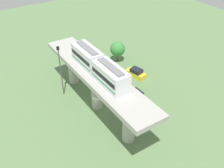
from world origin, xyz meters
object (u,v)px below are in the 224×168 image
Objects in this scene: parked_car_yellow at (136,73)px; tree_near_viaduct at (118,49)px; parked_car_orange at (136,96)px; train at (98,66)px; signal_post at (61,69)px.

parked_car_yellow is 7.58m from tree_near_viaduct.
parked_car_yellow and parked_car_orange have the same top height.
parked_car_orange is (-6.87, 1.15, -7.90)m from train.
parked_car_orange is 14.27m from tree_near_viaduct.
parked_car_yellow is at bearing -128.88° from parked_car_orange.
parked_car_orange is at bearing 39.57° from parked_car_yellow.
train reaches higher than tree_near_viaduct.
signal_post is (10.27, -8.57, 4.63)m from parked_car_orange.
parked_car_orange is 0.92× the size of tree_near_viaduct.
parked_car_orange is at bearing 170.45° from train.
train is at bearing -10.99° from parked_car_orange.
parked_car_yellow is 7.54m from parked_car_orange.
tree_near_viaduct is at bearing -105.55° from parked_car_yellow.
tree_near_viaduct is at bearing -134.31° from train.
parked_car_yellow is at bearing -157.13° from train.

